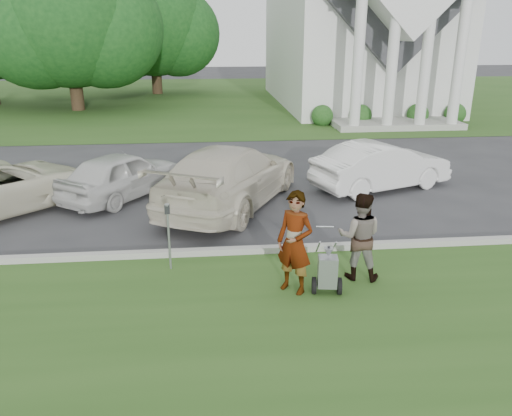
{
  "coord_description": "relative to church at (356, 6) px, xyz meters",
  "views": [
    {
      "loc": [
        -0.27,
        -9.15,
        4.5
      ],
      "look_at": [
        0.61,
        0.0,
        1.23
      ],
      "focal_mm": 35.0,
      "sensor_mm": 36.0,
      "label": 1
    }
  ],
  "objects": [
    {
      "name": "ground",
      "position": [
        -9.0,
        -23.11,
        -5.94
      ],
      "size": [
        120.0,
        120.0,
        0.0
      ],
      "primitive_type": "plane",
      "color": "#333335",
      "rests_on": "ground"
    },
    {
      "name": "grass_strip",
      "position": [
        -9.0,
        -26.11,
        -5.93
      ],
      "size": [
        80.0,
        7.0,
        0.01
      ],
      "primitive_type": "cube",
      "color": "#2B4F1B",
      "rests_on": "ground"
    },
    {
      "name": "church_lawn",
      "position": [
        -9.0,
        3.89,
        -5.93
      ],
      "size": [
        80.0,
        30.0,
        0.01
      ],
      "primitive_type": "cube",
      "color": "#2B4F1B",
      "rests_on": "ground"
    },
    {
      "name": "curb",
      "position": [
        -9.0,
        -22.56,
        -5.86
      ],
      "size": [
        80.0,
        0.18,
        0.15
      ],
      "primitive_type": "cube",
      "color": "#9E9E93",
      "rests_on": "ground"
    },
    {
      "name": "church",
      "position": [
        0.0,
        0.0,
        0.0
      ],
      "size": [
        9.19,
        19.0,
        24.1
      ],
      "color": "white",
      "rests_on": "ground"
    },
    {
      "name": "tree_left",
      "position": [
        -17.01,
        -1.13,
        -0.83
      ],
      "size": [
        10.63,
        8.4,
        9.71
      ],
      "color": "#332316",
      "rests_on": "ground"
    },
    {
      "name": "tree_back",
      "position": [
        -13.01,
        6.87,
        -1.21
      ],
      "size": [
        9.61,
        7.6,
        8.89
      ],
      "color": "#332316",
      "rests_on": "ground"
    },
    {
      "name": "striping_cart",
      "position": [
        -7.22,
        -24.4,
        -5.52
      ],
      "size": [
        0.58,
        1.09,
        0.97
      ],
      "rotation": [
        0.0,
        0.0,
        -0.15
      ],
      "color": "black",
      "rests_on": "ground"
    },
    {
      "name": "person_left",
      "position": [
        -7.81,
        -24.26,
        -4.99
      ],
      "size": [
        0.82,
        0.79,
        1.89
      ],
      "primitive_type": "imported",
      "rotation": [
        0.0,
        0.0,
        -0.69
      ],
      "color": "#999999",
      "rests_on": "ground"
    },
    {
      "name": "person_right",
      "position": [
        -6.51,
        -23.86,
        -5.09
      ],
      "size": [
        0.97,
        0.85,
        1.7
      ],
      "primitive_type": "imported",
      "rotation": [
        0.0,
        0.0,
        2.86
      ],
      "color": "#999999",
      "rests_on": "ground"
    },
    {
      "name": "parking_meter_near",
      "position": [
        -10.1,
        -23.15,
        -5.07
      ],
      "size": [
        0.1,
        0.09,
        1.38
      ],
      "color": "#97999F",
      "rests_on": "ground"
    },
    {
      "name": "car_b",
      "position": [
        -11.73,
        -18.38,
        -5.27
      ],
      "size": [
        3.55,
        4.12,
        1.34
      ],
      "primitive_type": "imported",
      "rotation": [
        0.0,
        0.0,
        2.53
      ],
      "color": "silver",
      "rests_on": "ground"
    },
    {
      "name": "car_c",
      "position": [
        -8.73,
        -19.33,
        -5.12
      ],
      "size": [
        4.61,
        6.1,
        1.64
      ],
      "primitive_type": "imported",
      "rotation": [
        0.0,
        0.0,
        2.68
      ],
      "color": "beige",
      "rests_on": "ground"
    },
    {
      "name": "car_d",
      "position": [
        -4.16,
        -18.27,
        -5.23
      ],
      "size": [
        4.53,
        2.92,
        1.41
      ],
      "primitive_type": "imported",
      "rotation": [
        0.0,
        0.0,
        1.94
      ],
      "color": "white",
      "rests_on": "ground"
    }
  ]
}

